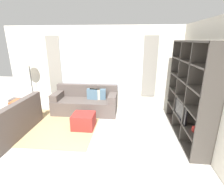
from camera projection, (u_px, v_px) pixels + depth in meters
name	position (u px, v px, depth m)	size (l,w,h in m)	color
ground_plane	(74.00, 173.00, 3.14)	(16.00, 16.00, 0.00)	beige
wall_back	(101.00, 69.00, 5.75)	(6.27, 0.11, 2.70)	silver
wall_right	(201.00, 82.00, 3.97)	(0.07, 4.39, 2.70)	silver
area_rug	(56.00, 126.00, 4.84)	(2.23, 2.21, 0.01)	tan
shelving_unit	(190.00, 92.00, 4.11)	(0.39, 2.36, 2.26)	silver
couch_main	(86.00, 103.00, 5.67)	(2.03, 0.86, 0.86)	#564C47
couch_side	(9.00, 123.00, 4.29)	(0.86, 1.90, 0.86)	#564C47
ottoman	(84.00, 121.00, 4.67)	(0.57, 0.54, 0.41)	#A82823
floor_lamp	(29.00, 63.00, 5.62)	(0.39, 0.39, 1.76)	black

